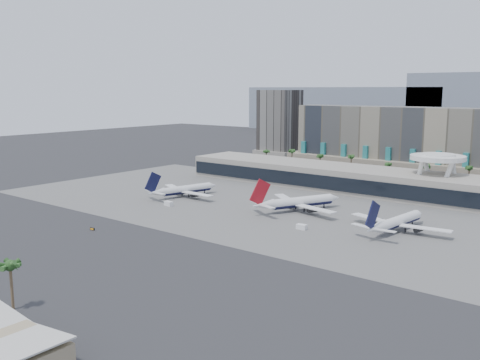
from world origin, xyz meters
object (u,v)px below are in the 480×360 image
Objects in this scene: airliner_right at (397,222)px; service_vehicle_a at (169,204)px; airliner_centre at (298,202)px; taxiway_sign at (92,229)px; service_vehicle_b at (302,227)px; airliner_left at (184,190)px.

airliner_right reaches higher than service_vehicle_a.
airliner_centre reaches higher than taxiway_sign.
airliner_centre is 31.58m from service_vehicle_b.
airliner_centre is 9.78× the size of service_vehicle_a.
airliner_centre reaches higher than service_vehicle_b.
airliner_right is at bearing 17.96° from airliner_centre.
service_vehicle_a is (-98.95, -22.57, -2.60)m from airliner_right.
service_vehicle_a is at bearing -161.13° from airliner_right.
airliner_left is 81.19m from service_vehicle_b.
service_vehicle_a is 69.72m from service_vehicle_b.
airliner_left is at bearing 99.36° from taxiway_sign.
airliner_right is 18.62× the size of taxiway_sign.
airliner_left is 10.54× the size of service_vehicle_b.
service_vehicle_b is at bearing -139.62° from airliner_right.
service_vehicle_b is at bearing 33.91° from taxiway_sign.
taxiway_sign is at bearing -73.92° from service_vehicle_a.
airliner_right is at bearing 28.71° from service_vehicle_b.
airliner_left is 0.95× the size of airliner_centre.
airliner_left is 17.93× the size of taxiway_sign.
service_vehicle_a is (-51.76, -28.39, -2.93)m from airliner_centre.
airliner_centre is 11.09× the size of service_vehicle_b.
taxiway_sign is at bearing -146.25° from service_vehicle_b.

